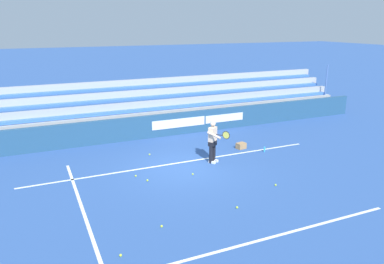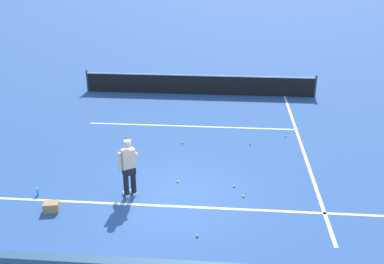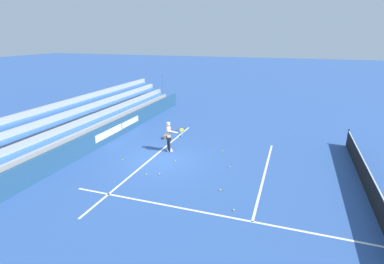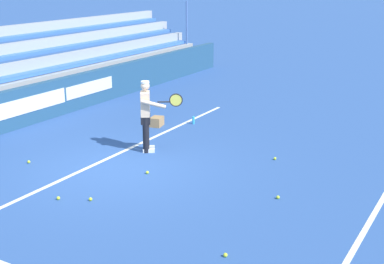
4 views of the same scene
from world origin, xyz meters
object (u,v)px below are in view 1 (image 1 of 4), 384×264
at_px(ball_box_cardboard, 241,146).
at_px(tennis_ball_near_player, 237,207).
at_px(tennis_ball_far_right, 150,154).
at_px(tennis_ball_far_left, 276,185).
at_px(tennis_ball_toward_net, 147,180).
at_px(tennis_ball_midcourt, 136,176).
at_px(tennis_ball_stray_back, 162,226).
at_px(water_bottle, 264,149).
at_px(tennis_player, 213,141).
at_px(tennis_ball_on_baseline, 193,174).
at_px(tennis_ball_by_box, 121,255).

bearing_deg(ball_box_cardboard, tennis_ball_near_player, 57.59).
xyz_separation_m(tennis_ball_far_right, tennis_ball_far_left, (-3.00, 4.74, 0.00)).
height_order(ball_box_cardboard, tennis_ball_toward_net, ball_box_cardboard).
height_order(tennis_ball_far_right, tennis_ball_midcourt, same).
relative_size(ball_box_cardboard, tennis_ball_midcourt, 6.06).
relative_size(tennis_ball_stray_back, water_bottle, 0.30).
bearing_deg(tennis_ball_toward_net, tennis_ball_midcourt, -64.51).
relative_size(tennis_ball_far_right, tennis_ball_midcourt, 1.00).
xyz_separation_m(ball_box_cardboard, tennis_ball_far_right, (3.99, -0.82, -0.10)).
distance_m(tennis_player, tennis_ball_midcourt, 3.35).
xyz_separation_m(tennis_ball_midcourt, water_bottle, (-5.87, -0.40, 0.08)).
bearing_deg(ball_box_cardboard, tennis_ball_far_left, 75.77).
bearing_deg(tennis_ball_stray_back, tennis_ball_far_right, -104.65).
height_order(tennis_ball_far_right, tennis_ball_far_left, same).
relative_size(tennis_ball_midcourt, water_bottle, 0.30).
height_order(tennis_ball_near_player, tennis_ball_far_left, same).
distance_m(tennis_ball_on_baseline, tennis_ball_midcourt, 2.09).
relative_size(tennis_ball_by_box, tennis_ball_stray_back, 1.00).
bearing_deg(tennis_player, tennis_ball_stray_back, 47.49).
distance_m(tennis_player, ball_box_cardboard, 2.31).
relative_size(tennis_ball_by_box, tennis_ball_far_right, 1.00).
xyz_separation_m(tennis_ball_on_baseline, tennis_ball_far_left, (-2.20, 2.04, 0.00)).
xyz_separation_m(tennis_ball_by_box, tennis_ball_stray_back, (-1.34, -0.86, 0.00)).
bearing_deg(water_bottle, tennis_ball_midcourt, 3.93).
height_order(tennis_ball_near_player, tennis_ball_midcourt, same).
relative_size(tennis_ball_near_player, tennis_ball_far_left, 1.00).
bearing_deg(tennis_player, tennis_ball_toward_net, 13.92).
xyz_separation_m(ball_box_cardboard, tennis_ball_stray_back, (5.48, 4.89, -0.10)).
distance_m(tennis_ball_stray_back, tennis_ball_far_left, 4.59).
bearing_deg(tennis_player, ball_box_cardboard, -152.33).
bearing_deg(ball_box_cardboard, tennis_ball_stray_back, 41.72).
distance_m(ball_box_cardboard, tennis_ball_far_right, 4.08).
bearing_deg(tennis_ball_by_box, tennis_player, -135.96).
xyz_separation_m(tennis_ball_near_player, tennis_ball_on_baseline, (0.16, -2.91, 0.00)).
bearing_deg(water_bottle, tennis_ball_near_player, 46.93).
relative_size(ball_box_cardboard, tennis_ball_near_player, 6.06).
bearing_deg(water_bottle, tennis_ball_by_box, 33.40).
bearing_deg(tennis_ball_toward_net, tennis_ball_far_left, 150.89).
relative_size(tennis_ball_stray_back, tennis_ball_toward_net, 1.00).
bearing_deg(tennis_player, water_bottle, -175.00).
height_order(ball_box_cardboard, tennis_ball_near_player, ball_box_cardboard).
relative_size(tennis_player, tennis_ball_far_left, 25.98).
bearing_deg(tennis_player, tennis_ball_on_baseline, 34.41).
distance_m(ball_box_cardboard, tennis_ball_far_left, 4.05).
bearing_deg(tennis_ball_on_baseline, water_bottle, -164.28).
distance_m(tennis_ball_toward_net, tennis_ball_midcourt, 0.62).
bearing_deg(ball_box_cardboard, tennis_ball_toward_net, 19.64).
bearing_deg(tennis_ball_midcourt, ball_box_cardboard, -167.07).
xyz_separation_m(tennis_ball_near_player, tennis_ball_stray_back, (2.44, 0.10, 0.00)).
relative_size(ball_box_cardboard, water_bottle, 1.82).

